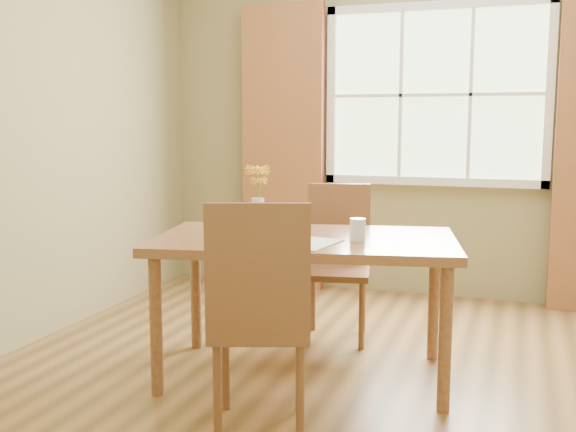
# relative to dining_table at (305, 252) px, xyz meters

# --- Properties ---
(room) EXTENTS (4.24, 3.84, 2.74)m
(room) POSITION_rel_dining_table_xyz_m (0.40, -0.02, 0.69)
(room) COLOR olive
(room) RESTS_ON ground
(window) EXTENTS (1.62, 0.06, 1.32)m
(window) POSITION_rel_dining_table_xyz_m (0.40, 1.86, 0.84)
(window) COLOR beige
(window) RESTS_ON room
(curtain_left) EXTENTS (0.65, 0.08, 2.20)m
(curtain_left) POSITION_rel_dining_table_xyz_m (-0.75, 1.76, 0.44)
(curtain_left) COLOR maroon
(curtain_left) RESTS_ON room
(dining_table) EXTENTS (1.64, 1.12, 0.73)m
(dining_table) POSITION_rel_dining_table_xyz_m (0.00, 0.00, 0.00)
(dining_table) COLOR olive
(dining_table) RESTS_ON room
(chair_near) EXTENTS (0.53, 0.53, 1.00)m
(chair_near) POSITION_rel_dining_table_xyz_m (0.03, -0.70, -0.11)
(chair_near) COLOR brown
(chair_near) RESTS_ON room
(chair_far) EXTENTS (0.46, 0.46, 0.93)m
(chair_far) POSITION_rel_dining_table_xyz_m (-0.02, 0.70, -0.15)
(chair_far) COLOR brown
(chair_far) RESTS_ON room
(placemat) EXTENTS (0.50, 0.40, 0.01)m
(placemat) POSITION_rel_dining_table_xyz_m (-0.03, -0.17, 0.08)
(placemat) COLOR beige
(placemat) RESTS_ON dining_table
(plate) EXTENTS (0.31, 0.31, 0.01)m
(plate) POSITION_rel_dining_table_xyz_m (-0.07, -0.16, 0.09)
(plate) COLOR #BCCE33
(plate) RESTS_ON placemat
(croissant_sandwich) EXTENTS (0.17, 0.15, 0.11)m
(croissant_sandwich) POSITION_rel_dining_table_xyz_m (-0.06, -0.16, 0.15)
(croissant_sandwich) COLOR gold
(croissant_sandwich) RESTS_ON plate
(water_glass) EXTENTS (0.08, 0.08, 0.11)m
(water_glass) POSITION_rel_dining_table_xyz_m (0.28, -0.04, 0.13)
(water_glass) COLOR silver
(water_glass) RESTS_ON dining_table
(flower_vase) EXTENTS (0.14, 0.14, 0.35)m
(flower_vase) POSITION_rel_dining_table_xyz_m (-0.32, 0.15, 0.28)
(flower_vase) COLOR silver
(flower_vase) RESTS_ON dining_table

